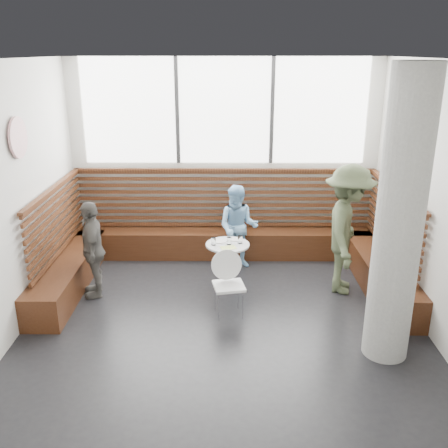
{
  "coord_description": "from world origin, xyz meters",
  "views": [
    {
      "loc": [
        0.04,
        -5.55,
        3.29
      ],
      "look_at": [
        0.0,
        1.0,
        1.0
      ],
      "focal_mm": 40.0,
      "sensor_mm": 36.0,
      "label": 1
    }
  ],
  "objects_px": {
    "concrete_column": "(400,221)",
    "child_back": "(238,227)",
    "adult_man": "(347,230)",
    "child_left": "(93,249)",
    "cafe_table": "(228,256)",
    "cafe_chair": "(229,278)"
  },
  "relations": [
    {
      "from": "adult_man",
      "to": "child_left",
      "type": "xyz_separation_m",
      "value": [
        -3.53,
        -0.16,
        -0.23
      ]
    },
    {
      "from": "cafe_table",
      "to": "adult_man",
      "type": "relative_size",
      "value": 0.35
    },
    {
      "from": "cafe_table",
      "to": "child_left",
      "type": "distance_m",
      "value": 1.9
    },
    {
      "from": "cafe_chair",
      "to": "adult_man",
      "type": "bearing_deg",
      "value": 11.44
    },
    {
      "from": "concrete_column",
      "to": "cafe_chair",
      "type": "bearing_deg",
      "value": 152.79
    },
    {
      "from": "concrete_column",
      "to": "child_back",
      "type": "relative_size",
      "value": 2.41
    },
    {
      "from": "cafe_chair",
      "to": "child_back",
      "type": "distance_m",
      "value": 1.52
    },
    {
      "from": "cafe_table",
      "to": "child_back",
      "type": "distance_m",
      "value": 0.74
    },
    {
      "from": "cafe_table",
      "to": "cafe_chair",
      "type": "relative_size",
      "value": 0.77
    },
    {
      "from": "adult_man",
      "to": "cafe_table",
      "type": "bearing_deg",
      "value": 100.37
    },
    {
      "from": "adult_man",
      "to": "child_back",
      "type": "xyz_separation_m",
      "value": [
        -1.5,
        0.83,
        -0.26
      ]
    },
    {
      "from": "adult_man",
      "to": "child_left",
      "type": "relative_size",
      "value": 1.34
    },
    {
      "from": "cafe_table",
      "to": "child_back",
      "type": "bearing_deg",
      "value": 76.45
    },
    {
      "from": "cafe_chair",
      "to": "adult_man",
      "type": "xyz_separation_m",
      "value": [
        1.65,
        0.67,
        0.43
      ]
    },
    {
      "from": "concrete_column",
      "to": "cafe_table",
      "type": "relative_size",
      "value": 4.92
    },
    {
      "from": "cafe_table",
      "to": "child_back",
      "type": "xyz_separation_m",
      "value": [
        0.17,
        0.69,
        0.2
      ]
    },
    {
      "from": "adult_man",
      "to": "child_back",
      "type": "height_order",
      "value": "adult_man"
    },
    {
      "from": "cafe_table",
      "to": "cafe_chair",
      "type": "xyz_separation_m",
      "value": [
        0.02,
        -0.81,
        0.03
      ]
    },
    {
      "from": "child_back",
      "to": "child_left",
      "type": "distance_m",
      "value": 2.26
    },
    {
      "from": "concrete_column",
      "to": "cafe_chair",
      "type": "distance_m",
      "value": 2.29
    },
    {
      "from": "concrete_column",
      "to": "adult_man",
      "type": "distance_m",
      "value": 1.73
    },
    {
      "from": "concrete_column",
      "to": "child_left",
      "type": "relative_size",
      "value": 2.32
    }
  ]
}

